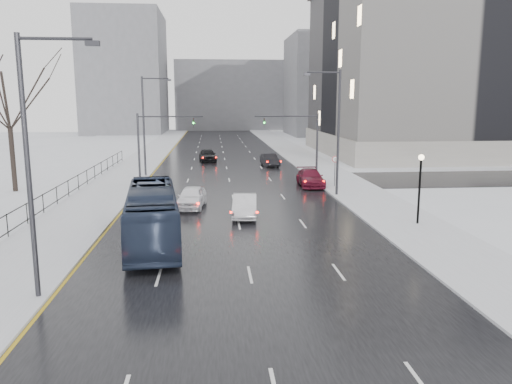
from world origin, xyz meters
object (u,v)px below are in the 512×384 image
object	(u,v)px
bus	(152,215)
sedan_right_distant	(270,160)
lamppost_r_mid	(420,179)
mast_signal_right	(306,138)
sedan_right_far	(310,178)
streetlight_r_mid	(336,127)
mast_signal_left	(150,139)
sedan_center_far	(208,155)
sedan_center_near	(191,197)
sedan_right_near	(245,206)
streetlight_l_far	(146,121)
streetlight_l_near	(33,156)
tree_park_e	(16,193)
no_uturn_sign	(335,162)

from	to	relation	value
bus	sedan_right_distant	distance (m)	33.24
lamppost_r_mid	mast_signal_right	world-z (taller)	mast_signal_right
bus	sedan_right_far	world-z (taller)	bus
streetlight_r_mid	mast_signal_left	size ratio (longest dim) A/B	1.54
bus	sedan_center_far	bearing A→B (deg)	79.39
streetlight_r_mid	mast_signal_left	bearing A→B (deg)	152.69
mast_signal_left	sedan_center_near	size ratio (longest dim) A/B	1.44
sedan_center_near	sedan_center_far	size ratio (longest dim) A/B	0.93
lamppost_r_mid	sedan_right_distant	world-z (taller)	lamppost_r_mid
sedan_right_distant	sedan_center_near	bearing A→B (deg)	-117.47
sedan_right_far	sedan_center_far	world-z (taller)	sedan_center_far
sedan_right_near	sedan_right_far	world-z (taller)	sedan_right_far
streetlight_l_far	mast_signal_left	world-z (taller)	streetlight_l_far
mast_signal_right	sedan_right_distant	world-z (taller)	mast_signal_right
sedan_right_far	streetlight_l_near	bearing A→B (deg)	-120.16
tree_park_e	lamppost_r_mid	bearing A→B (deg)	-25.62
mast_signal_right	bus	size ratio (longest dim) A/B	0.59
streetlight_r_mid	sedan_center_far	world-z (taller)	streetlight_r_mid
bus	tree_park_e	bearing A→B (deg)	122.53
no_uturn_sign	sedan_right_near	size ratio (longest dim) A/B	0.60
streetlight_r_mid	sedan_center_near	distance (m)	12.78
bus	sedan_right_near	xyz separation A→B (m)	(5.37, 5.73, -0.79)
no_uturn_sign	bus	world-z (taller)	bus
tree_park_e	sedan_right_distant	bearing A→B (deg)	33.12
sedan_center_near	streetlight_l_far	bearing A→B (deg)	114.96
streetlight_r_mid	sedan_right_distant	size ratio (longest dim) A/B	2.31
streetlight_l_far	mast_signal_left	size ratio (longest dim) A/B	1.54
mast_signal_right	no_uturn_sign	size ratio (longest dim) A/B	2.41
bus	sedan_center_near	bearing A→B (deg)	72.42
streetlight_l_far	no_uturn_sign	distance (m)	19.41
mast_signal_right	sedan_right_far	xyz separation A→B (m)	(-0.13, -3.11, -3.32)
tree_park_e	streetlight_r_mid	size ratio (longest dim) A/B	1.35
tree_park_e	sedan_right_distant	world-z (taller)	tree_park_e
mast_signal_left	no_uturn_sign	world-z (taller)	mast_signal_left
mast_signal_right	sedan_right_near	xyz separation A→B (m)	(-6.83, -14.71, -3.33)
sedan_center_near	bus	bearing A→B (deg)	-94.06
streetlight_l_far	sedan_center_near	world-z (taller)	streetlight_l_far
sedan_center_near	sedan_right_far	bearing A→B (deg)	46.27
lamppost_r_mid	sedan_center_near	world-z (taller)	lamppost_r_mid
tree_park_e	sedan_center_far	xyz separation A→B (m)	(15.98, 20.47, 0.87)
streetlight_r_mid	lamppost_r_mid	world-z (taller)	streetlight_r_mid
bus	lamppost_r_mid	bearing A→B (deg)	2.24
streetlight_l_near	sedan_right_far	size ratio (longest dim) A/B	1.93
sedan_right_near	sedan_right_distant	xyz separation A→B (m)	(4.66, 25.95, -0.02)
streetlight_r_mid	no_uturn_sign	size ratio (longest dim) A/B	3.70
sedan_center_near	streetlight_l_near	bearing A→B (deg)	-100.01
tree_park_e	no_uturn_sign	size ratio (longest dim) A/B	5.00
sedan_center_near	streetlight_r_mid	bearing A→B (deg)	24.49
mast_signal_left	bus	xyz separation A→B (m)	(2.46, -20.44, -2.54)
streetlight_r_mid	sedan_right_far	distance (m)	6.94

